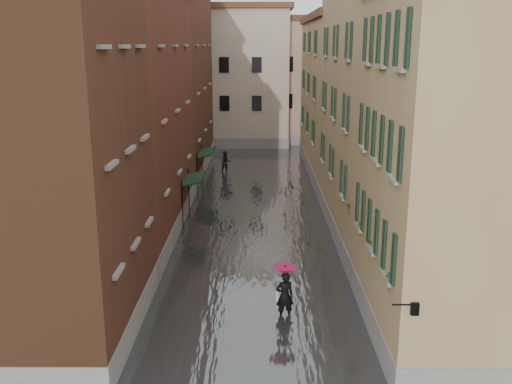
{
  "coord_description": "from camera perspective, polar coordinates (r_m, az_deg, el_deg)",
  "views": [
    {
      "loc": [
        0.17,
        -19.99,
        9.85
      ],
      "look_at": [
        0.05,
        6.35,
        3.0
      ],
      "focal_mm": 40.0,
      "sensor_mm": 36.0,
      "label": 1
    }
  ],
  "objects": [
    {
      "name": "building_end_pink",
      "position": [
        60.4,
        5.9,
        10.85
      ],
      "size": [
        10.0,
        9.0,
        12.0
      ],
      "primitive_type": "cube",
      "color": "tan",
      "rests_on": "ground"
    },
    {
      "name": "ground",
      "position": [
        22.29,
        -0.22,
        -11.65
      ],
      "size": [
        120.0,
        120.0,
        0.0
      ],
      "primitive_type": "plane",
      "color": "slate",
      "rests_on": "ground"
    },
    {
      "name": "building_right_far",
      "position": [
        44.71,
        9.16,
        9.13
      ],
      "size": [
        6.0,
        16.0,
        11.5
      ],
      "primitive_type": "cube",
      "color": "#A87B57",
      "rests_on": "ground"
    },
    {
      "name": "building_end_cream",
      "position": [
        58.17,
        -2.92,
        11.26
      ],
      "size": [
        12.0,
        9.0,
        13.0
      ],
      "primitive_type": "cube",
      "color": "beige",
      "rests_on": "ground"
    },
    {
      "name": "window_planters",
      "position": [
        20.59,
        11.32,
        -3.65
      ],
      "size": [
        0.59,
        8.38,
        0.84
      ],
      "color": "brown",
      "rests_on": "ground"
    },
    {
      "name": "pedestrian_far",
      "position": [
        44.72,
        -3.04,
        2.98
      ],
      "size": [
        0.99,
        0.86,
        1.75
      ],
      "primitive_type": "imported",
      "rotation": [
        0.0,
        0.0,
        0.26
      ],
      "color": "#232326",
      "rests_on": "ground"
    },
    {
      "name": "pedestrian_main",
      "position": [
        21.11,
        2.88,
        -9.64
      ],
      "size": [
        0.87,
        0.87,
        2.06
      ],
      "color": "black",
      "rests_on": "ground"
    },
    {
      "name": "awning_near",
      "position": [
        32.18,
        -6.28,
        1.23
      ],
      "size": [
        1.09,
        3.0,
        2.8
      ],
      "color": "#16331F",
      "rests_on": "ground"
    },
    {
      "name": "wall_lantern",
      "position": [
        16.12,
        15.48,
        -11.11
      ],
      "size": [
        0.71,
        0.22,
        0.35
      ],
      "color": "black",
      "rests_on": "ground"
    },
    {
      "name": "awning_far",
      "position": [
        39.91,
        -5.01,
        3.88
      ],
      "size": [
        1.09,
        3.36,
        2.8
      ],
      "color": "#16331F",
      "rests_on": "ground"
    },
    {
      "name": "building_left_far",
      "position": [
        44.66,
        -9.14,
        10.74
      ],
      "size": [
        6.0,
        16.0,
        14.0
      ],
      "primitive_type": "cube",
      "color": "brown",
      "rests_on": "ground"
    },
    {
      "name": "building_right_near",
      "position": [
        19.68,
        20.57,
        1.61
      ],
      "size": [
        6.0,
        8.0,
        11.5
      ],
      "primitive_type": "cube",
      "color": "#A87B57",
      "rests_on": "ground"
    },
    {
      "name": "floodwater",
      "position": [
        34.4,
        -0.04,
        -1.89
      ],
      "size": [
        10.0,
        60.0,
        0.2
      ],
      "primitive_type": "cube",
      "color": "#4A4E52",
      "rests_on": "ground"
    },
    {
      "name": "building_left_near",
      "position": [
        19.66,
        -21.2,
        3.78
      ],
      "size": [
        6.0,
        8.0,
        13.0
      ],
      "primitive_type": "cube",
      "color": "brown",
      "rests_on": "ground"
    },
    {
      "name": "building_right_mid",
      "position": [
        29.97,
        13.55,
        7.76
      ],
      "size": [
        6.0,
        14.0,
        13.0
      ],
      "primitive_type": "cube",
      "color": "tan",
      "rests_on": "ground"
    },
    {
      "name": "building_left_mid",
      "position": [
        30.08,
        -13.65,
        7.3
      ],
      "size": [
        6.0,
        14.0,
        12.5
      ],
      "primitive_type": "cube",
      "color": "brown",
      "rests_on": "ground"
    }
  ]
}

